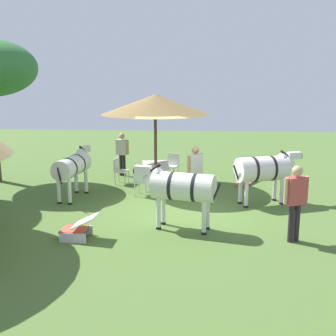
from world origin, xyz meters
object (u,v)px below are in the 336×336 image
Objects in this scene: striped_lounge_chair at (79,228)px; zebra_nearest_camera at (264,169)px; patio_dining_table at (156,167)px; standing_watcher at (296,196)px; patio_chair_near_hut at (141,180)px; shade_umbrella at (155,104)px; zebra_by_umbrella at (181,187)px; patio_chair_east_end at (191,175)px; guest_behind_table at (122,150)px; zebra_toward_hut at (73,166)px; patio_chair_near_lawn at (172,164)px; guest_beside_umbrella at (195,168)px; patio_chair_west_end at (119,169)px.

striped_lounge_chair is 0.41× the size of zebra_nearest_camera.
standing_watcher is (-4.69, -3.56, 0.39)m from patio_dining_table.
standing_watcher reaches higher than patio_chair_near_hut.
patio_chair_near_hut is at bearing -119.06° from zebra_nearest_camera.
shade_umbrella reaches higher than zebra_by_umbrella.
shade_umbrella is at bearing 90.00° from patio_dining_table.
patio_chair_east_end is (-0.52, -1.21, -0.14)m from patio_dining_table.
shade_umbrella is 2.21× the size of guest_behind_table.
patio_dining_table is 1.32m from patio_chair_east_end.
zebra_by_umbrella is (0.79, -2.30, 0.79)m from striped_lounge_chair.
patio_chair_east_end is 3.76m from zebra_toward_hut.
striped_lounge_chair is at bearing 122.93° from zebra_by_umbrella.
patio_dining_table is 1.86× the size of patio_chair_east_end.
patio_chair_near_hut is 2.12m from zebra_toward_hut.
zebra_nearest_camera is (2.85, 0.26, -0.02)m from standing_watcher.
patio_chair_near_lawn is 0.42× the size of zebra_by_umbrella.
zebra_nearest_camera is 3.20m from zebra_by_umbrella.
patio_chair_west_end is at bearing -74.39° from guest_beside_umbrella.
patio_chair_near_lawn and patio_chair_east_end have the same top height.
guest_behind_table is 6.03m from zebra_by_umbrella.
patio_chair_near_hut is 1.70m from patio_chair_east_end.
striped_lounge_chair is at bearing -90.94° from patio_chair_near_hut.
patio_chair_near_hut is (-1.27, 0.32, -0.14)m from patio_dining_table.
zebra_nearest_camera is 5.67m from zebra_toward_hut.
shade_umbrella is at bearing -11.96° from striped_lounge_chair.
zebra_toward_hut is (3.27, 1.07, 0.73)m from striped_lounge_chair.
patio_chair_near_lawn is 0.55× the size of guest_beside_umbrella.
guest_behind_table reaches higher than patio_chair_west_end.
guest_beside_umbrella is at bearing -35.24° from striped_lounge_chair.
zebra_by_umbrella is at bearing -68.10° from striped_lounge_chair.
shade_umbrella is at bearing 102.94° from standing_watcher.
guest_beside_umbrella is 4.31m from striped_lounge_chair.
patio_dining_table is 1.03× the size of guest_beside_umbrella.
patio_chair_near_lawn is 1.00× the size of patio_chair_east_end.
standing_watcher is at bearing 84.29° from guest_beside_umbrella.
patio_dining_table is 1.86× the size of patio_chair_near_lawn.
striped_lounge_chair is 5.55m from zebra_nearest_camera.
guest_behind_table is (2.97, 2.74, -0.01)m from guest_beside_umbrella.
patio_dining_table is 1.32m from patio_chair_near_lawn.
patio_chair_near_hut is at bearing 16.40° from zebra_toward_hut.
patio_chair_west_end is at bearing -62.54° from guest_behind_table.
patio_chair_east_end reaches higher than striped_lounge_chair.
zebra_by_umbrella is 4.18m from zebra_toward_hut.
zebra_toward_hut is (-1.08, 3.57, 0.46)m from patio_chair_east_end.
patio_chair_west_end is 1.31m from guest_behind_table.
guest_behind_table is (2.73, 1.08, 0.45)m from patio_chair_near_hut.
patio_chair_near_lawn reaches higher than patio_dining_table.
patio_chair_near_lawn is (1.22, -0.49, -0.14)m from patio_dining_table.
patio_chair_west_end is 5.07m from zebra_nearest_camera.
patio_dining_table is 0.81× the size of zebra_nearest_camera.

